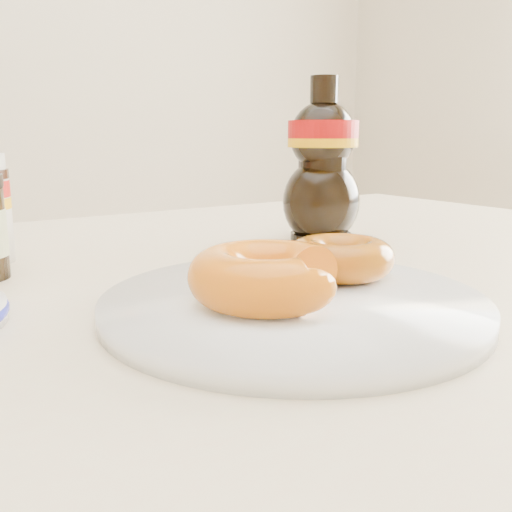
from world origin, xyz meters
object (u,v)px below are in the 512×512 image
plate (293,303)px  donut_bitten (267,276)px  syrup_bottle (322,160)px  dining_table (194,361)px  donut_whole (341,257)px

plate → donut_bitten: 0.04m
donut_bitten → syrup_bottle: 0.34m
dining_table → donut_whole: size_ratio=15.65×
dining_table → plate: size_ratio=4.90×
donut_whole → dining_table: bearing=125.8°
donut_bitten → syrup_bottle: size_ratio=0.56×
dining_table → donut_bitten: bearing=-95.7°
plate → donut_bitten: bearing=-171.1°
dining_table → donut_bitten: (-0.01, -0.14, 0.12)m
plate → donut_bitten: size_ratio=2.55×
dining_table → donut_bitten: 0.19m
donut_bitten → donut_whole: donut_bitten is taller
donut_whole → syrup_bottle: 0.26m
donut_whole → plate: bearing=-160.3°
donut_whole → syrup_bottle: size_ratio=0.45×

